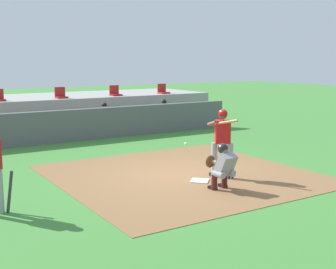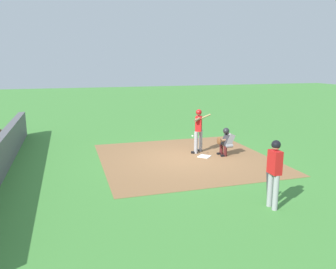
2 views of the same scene
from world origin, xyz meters
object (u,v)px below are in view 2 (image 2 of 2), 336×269
(batter_at_plate, at_px, (198,128))
(on_deck_batter, at_px, (274,170))
(catcher_crouched, at_px, (226,141))
(home_plate, at_px, (204,156))

(batter_at_plate, distance_m, on_deck_batter, 5.60)
(batter_at_plate, xyz_separation_m, catcher_crouched, (-0.71, -0.89, -0.43))
(home_plate, bearing_deg, catcher_crouched, -91.15)
(batter_at_plate, height_order, catcher_crouched, batter_at_plate)
(home_plate, bearing_deg, on_deck_batter, 177.73)
(home_plate, height_order, batter_at_plate, batter_at_plate)
(home_plate, distance_m, on_deck_batter, 5.01)
(home_plate, relative_size, catcher_crouched, 0.24)
(home_plate, xyz_separation_m, catcher_crouched, (-0.02, -0.90, 0.59))
(home_plate, relative_size, batter_at_plate, 0.24)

